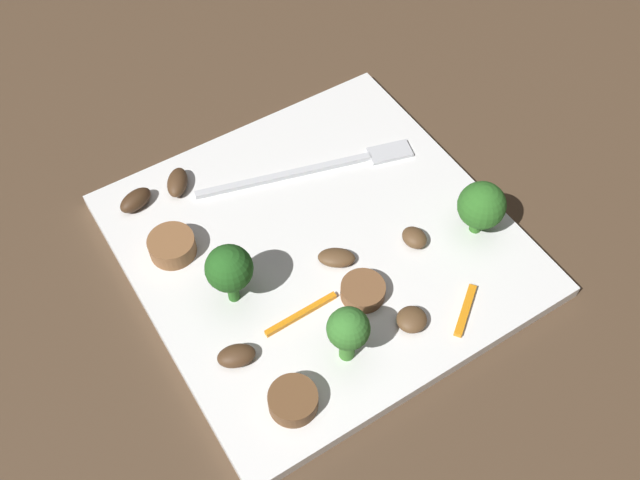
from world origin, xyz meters
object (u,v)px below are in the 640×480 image
Objects in this scene: sausage_slice_1 at (293,400)px; mushroom_1 at (414,238)px; pepper_strip_0 at (301,314)px; sausage_slice_0 at (361,292)px; mushroom_2 at (236,356)px; mushroom_5 at (136,200)px; sausage_slice_2 at (172,246)px; mushroom_3 at (333,259)px; fork at (322,167)px; broccoli_floret_2 at (229,269)px; mushroom_0 at (177,182)px; plate at (320,244)px; broccoli_floret_0 at (348,331)px; broccoli_floret_1 at (482,206)px; pepper_strip_1 at (465,310)px; mushroom_4 at (412,319)px.

sausage_slice_1 reaches higher than mushroom_1.
pepper_strip_0 is at bearing 54.44° from sausage_slice_1.
sausage_slice_0 is 1.23× the size of mushroom_2.
pepper_strip_0 is at bearing -175.04° from mushroom_1.
sausage_slice_1 is 1.16× the size of mushroom_5.
mushroom_3 is (0.10, -0.07, -0.00)m from sausage_slice_2.
mushroom_2 is 0.93× the size of mushroom_5.
fork is 3.29× the size of broccoli_floret_2.
mushroom_0 is at bearing 84.68° from broccoli_floret_2.
plate is 5.41× the size of broccoli_floret_0.
plate is 8.36× the size of sausage_slice_1.
mushroom_5 is (-0.04, 0.00, 0.00)m from mushroom_0.
mushroom_2 is (-0.21, -0.00, -0.02)m from broccoli_floret_1.
broccoli_floret_1 is 1.61× the size of mushroom_0.
pepper_strip_0 and pepper_strip_1 have the same top height.
mushroom_5 is at bearing 109.19° from broccoli_floret_0.
fork is 0.18m from mushroom_2.
sausage_slice_0 is 0.10m from mushroom_2.
fork is at bearing -17.34° from mushroom_5.
broccoli_floret_1 is (0.14, 0.04, -0.01)m from broccoli_floret_0.
sausage_slice_1 is 0.14m from pepper_strip_1.
mushroom_3 is (-0.00, 0.03, -0.00)m from sausage_slice_0.
mushroom_2 is at bearing 160.98° from mushroom_4.
sausage_slice_2 is at bearing 118.13° from pepper_strip_0.
mushroom_0 is at bearing 78.47° from mushroom_2.
sausage_slice_2 is at bearing 150.63° from mushroom_1.
pepper_strip_0 is at bearing 104.10° from broccoli_floret_0.
mushroom_1 is 0.06m from mushroom_3.
mushroom_3 reaches higher than fork.
broccoli_floret_1 is at bearing -42.25° from mushroom_0.
broccoli_floret_1 is 0.20m from sausage_slice_1.
mushroom_4 is at bearing -36.74° from pepper_strip_0.
pepper_strip_1 is at bearing -30.58° from pepper_strip_0.
sausage_slice_2 is 0.12m from mushroom_3.
broccoli_floret_0 is at bearing -61.87° from broccoli_floret_2.
sausage_slice_1 is 0.21m from mushroom_0.
broccoli_floret_0 is at bearing -151.51° from mushroom_1.
pepper_strip_1 is at bearing -94.64° from mushroom_1.
broccoli_floret_0 is 0.09m from broccoli_floret_2.
mushroom_2 is at bearing -151.48° from plate.
sausage_slice_1 is 0.07m from pepper_strip_0.
sausage_slice_0 reaches higher than pepper_strip_1.
mushroom_1 reaches higher than plate.
broccoli_floret_1 is 0.87× the size of broccoli_floret_2.
mushroom_1 is at bearing -14.94° from mushroom_3.
sausage_slice_2 is 0.81× the size of pepper_strip_1.
mushroom_5 reaches higher than mushroom_3.
mushroom_1 is 0.07m from mushroom_4.
pepper_strip_0 is at bearing -112.85° from fork.
mushroom_4 is (-0.04, -0.06, -0.00)m from mushroom_1.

